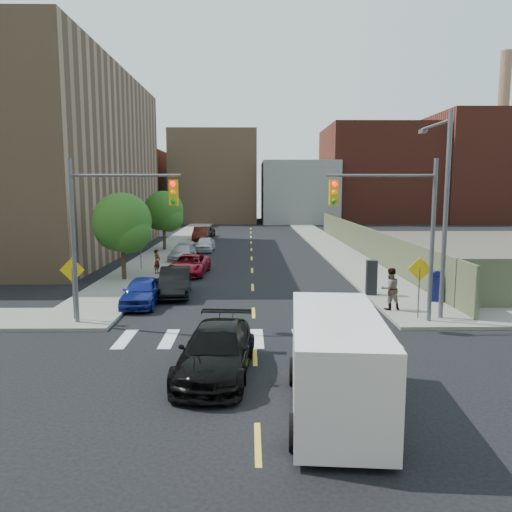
{
  "coord_description": "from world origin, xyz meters",
  "views": [
    {
      "loc": [
        -0.19,
        -14.7,
        5.81
      ],
      "look_at": [
        0.19,
        12.97,
        2.0
      ],
      "focal_mm": 35.0,
      "sensor_mm": 36.0,
      "label": 1
    }
  ],
  "objects_px": {
    "cargo_van": "(336,360)",
    "pedestrian_east": "(390,289)",
    "parked_car_grey": "(205,232)",
    "black_sedan": "(216,351)",
    "parked_car_white": "(205,244)",
    "parked_car_black": "(175,282)",
    "parked_car_red": "(190,265)",
    "parked_car_blue": "(142,292)",
    "parked_car_maroon": "(201,234)",
    "payphone": "(371,277)",
    "mailbox": "(436,286)",
    "parked_car_silver": "(183,253)",
    "pedestrian_west": "(157,262)"
  },
  "relations": [
    {
      "from": "cargo_van",
      "to": "payphone",
      "type": "xyz_separation_m",
      "value": [
        4.24,
        13.52,
        -0.3
      ]
    },
    {
      "from": "black_sedan",
      "to": "pedestrian_east",
      "type": "relative_size",
      "value": 2.68
    },
    {
      "from": "parked_car_black",
      "to": "mailbox",
      "type": "bearing_deg",
      "value": -13.92
    },
    {
      "from": "parked_car_white",
      "to": "pedestrian_east",
      "type": "bearing_deg",
      "value": -62.56
    },
    {
      "from": "parked_car_black",
      "to": "pedestrian_east",
      "type": "xyz_separation_m",
      "value": [
        10.57,
        -3.84,
        0.38
      ]
    },
    {
      "from": "pedestrian_west",
      "to": "black_sedan",
      "type": "bearing_deg",
      "value": -146.25
    },
    {
      "from": "parked_car_white",
      "to": "parked_car_grey",
      "type": "xyz_separation_m",
      "value": [
        -1.21,
        13.21,
        -0.05
      ]
    },
    {
      "from": "parked_car_black",
      "to": "parked_car_grey",
      "type": "distance_m",
      "value": 32.04
    },
    {
      "from": "parked_car_maroon",
      "to": "pedestrian_east",
      "type": "xyz_separation_m",
      "value": [
        11.87,
        -32.0,
        0.38
      ]
    },
    {
      "from": "parked_car_white",
      "to": "parked_car_red",
      "type": "bearing_deg",
      "value": -87.47
    },
    {
      "from": "parked_car_blue",
      "to": "parked_car_grey",
      "type": "height_order",
      "value": "parked_car_blue"
    },
    {
      "from": "parked_car_white",
      "to": "black_sedan",
      "type": "xyz_separation_m",
      "value": [
        3.02,
        -30.37,
        0.09
      ]
    },
    {
      "from": "parked_car_grey",
      "to": "mailbox",
      "type": "bearing_deg",
      "value": -63.31
    },
    {
      "from": "payphone",
      "to": "pedestrian_west",
      "type": "relative_size",
      "value": 1.16
    },
    {
      "from": "payphone",
      "to": "pedestrian_east",
      "type": "bearing_deg",
      "value": -85.08
    },
    {
      "from": "parked_car_blue",
      "to": "black_sedan",
      "type": "height_order",
      "value": "black_sedan"
    },
    {
      "from": "parked_car_black",
      "to": "pedestrian_east",
      "type": "height_order",
      "value": "pedestrian_east"
    },
    {
      "from": "parked_car_grey",
      "to": "mailbox",
      "type": "xyz_separation_m",
      "value": [
        14.65,
        -34.12,
        0.27
      ]
    },
    {
      "from": "parked_car_grey",
      "to": "mailbox",
      "type": "relative_size",
      "value": 2.91
    },
    {
      "from": "parked_car_blue",
      "to": "payphone",
      "type": "bearing_deg",
      "value": 7.85
    },
    {
      "from": "parked_car_red",
      "to": "parked_car_white",
      "type": "height_order",
      "value": "parked_car_red"
    },
    {
      "from": "black_sedan",
      "to": "pedestrian_west",
      "type": "xyz_separation_m",
      "value": [
        -5.08,
        17.75,
        0.18
      ]
    },
    {
      "from": "black_sedan",
      "to": "payphone",
      "type": "distance_m",
      "value": 13.32
    },
    {
      "from": "cargo_van",
      "to": "pedestrian_east",
      "type": "distance_m",
      "value": 11.13
    },
    {
      "from": "parked_car_red",
      "to": "payphone",
      "type": "height_order",
      "value": "payphone"
    },
    {
      "from": "parked_car_black",
      "to": "parked_car_white",
      "type": "distance_m",
      "value": 18.81
    },
    {
      "from": "parked_car_grey",
      "to": "mailbox",
      "type": "height_order",
      "value": "mailbox"
    },
    {
      "from": "parked_car_silver",
      "to": "black_sedan",
      "type": "distance_m",
      "value": 24.82
    },
    {
      "from": "parked_car_grey",
      "to": "parked_car_black",
      "type": "bearing_deg",
      "value": -84.31
    },
    {
      "from": "parked_car_silver",
      "to": "parked_car_grey",
      "type": "relative_size",
      "value": 0.99
    },
    {
      "from": "parked_car_grey",
      "to": "cargo_van",
      "type": "distance_m",
      "value": 46.73
    },
    {
      "from": "parked_car_red",
      "to": "parked_car_silver",
      "type": "height_order",
      "value": "parked_car_red"
    },
    {
      "from": "parked_car_blue",
      "to": "pedestrian_east",
      "type": "relative_size",
      "value": 2.09
    },
    {
      "from": "black_sedan",
      "to": "parked_car_black",
      "type": "bearing_deg",
      "value": 109.5
    },
    {
      "from": "parked_car_blue",
      "to": "parked_car_white",
      "type": "height_order",
      "value": "parked_car_blue"
    },
    {
      "from": "parked_car_blue",
      "to": "cargo_van",
      "type": "height_order",
      "value": "cargo_van"
    },
    {
      "from": "parked_car_maroon",
      "to": "pedestrian_west",
      "type": "height_order",
      "value": "pedestrian_west"
    },
    {
      "from": "parked_car_black",
      "to": "parked_car_red",
      "type": "height_order",
      "value": "parked_car_black"
    },
    {
      "from": "parked_car_black",
      "to": "mailbox",
      "type": "distance_m",
      "value": 13.56
    },
    {
      "from": "parked_car_black",
      "to": "parked_car_white",
      "type": "relative_size",
      "value": 1.15
    },
    {
      "from": "mailbox",
      "to": "parked_car_maroon",
      "type": "bearing_deg",
      "value": 124.19
    },
    {
      "from": "parked_car_grey",
      "to": "black_sedan",
      "type": "bearing_deg",
      "value": -81.0
    },
    {
      "from": "parked_car_silver",
      "to": "pedestrian_west",
      "type": "relative_size",
      "value": 2.78
    },
    {
      "from": "parked_car_black",
      "to": "parked_car_red",
      "type": "relative_size",
      "value": 0.93
    },
    {
      "from": "parked_car_maroon",
      "to": "parked_car_grey",
      "type": "xyz_separation_m",
      "value": [
        0.05,
        3.86,
        -0.13
      ]
    },
    {
      "from": "parked_car_black",
      "to": "parked_car_maroon",
      "type": "xyz_separation_m",
      "value": [
        -1.3,
        28.16,
        -0.0
      ]
    },
    {
      "from": "parked_car_white",
      "to": "black_sedan",
      "type": "bearing_deg",
      "value": -81.99
    },
    {
      "from": "pedestrian_west",
      "to": "payphone",
      "type": "bearing_deg",
      "value": -100.42
    },
    {
      "from": "parked_car_blue",
      "to": "parked_car_black",
      "type": "distance_m",
      "value": 2.63
    },
    {
      "from": "parked_car_silver",
      "to": "pedestrian_east",
      "type": "distance_m",
      "value": 20.52
    }
  ]
}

